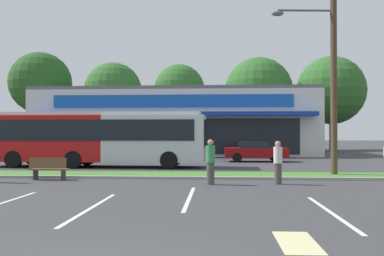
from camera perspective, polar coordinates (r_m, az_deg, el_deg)
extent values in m
cube|color=#427A2D|center=(19.15, -1.16, -6.55)|extent=(56.00, 2.20, 0.12)
cube|color=#99968C|center=(17.94, -1.48, -6.94)|extent=(56.00, 0.24, 0.12)
cube|color=silver|center=(11.40, -13.86, -10.74)|extent=(0.12, 4.80, 0.01)
cube|color=silver|center=(12.76, -0.36, -9.69)|extent=(0.12, 4.80, 0.01)
cube|color=silver|center=(11.05, 18.73, -11.04)|extent=(0.12, 4.80, 0.01)
cube|color=beige|center=(7.95, 14.40, -15.12)|extent=(0.70, 1.60, 0.01)
cube|color=silver|center=(40.43, -2.04, 0.55)|extent=(25.92, 10.29, 5.88)
cube|color=black|center=(35.26, -2.84, -1.16)|extent=(21.77, 0.08, 3.06)
cube|color=#14389E|center=(34.64, -2.96, 1.94)|extent=(24.36, 1.40, 0.35)
cube|color=#1959AD|center=(35.33, -2.84, 3.80)|extent=(20.73, 0.16, 1.06)
cube|color=slate|center=(40.62, -2.04, 4.90)|extent=(25.92, 10.29, 0.30)
cylinder|color=#473323|center=(54.41, -20.36, 0.03)|extent=(0.44, 0.44, 5.47)
sphere|color=#23511E|center=(54.77, -20.33, 5.91)|extent=(7.65, 7.65, 7.65)
cylinder|color=#473323|center=(50.07, -10.92, -0.48)|extent=(0.44, 0.44, 4.51)
sphere|color=#2D6026|center=(50.33, -10.90, 5.04)|extent=(6.92, 6.92, 6.92)
cylinder|color=#473323|center=(49.68, -1.78, -0.17)|extent=(0.44, 0.44, 5.07)
sphere|color=#2D6026|center=(49.97, -1.77, 5.37)|extent=(6.12, 6.12, 6.12)
cylinder|color=#473323|center=(50.04, 9.26, -0.73)|extent=(0.44, 0.44, 4.08)
sphere|color=#2D6026|center=(50.30, 9.25, 5.09)|extent=(8.16, 8.16, 8.16)
cylinder|color=#473323|center=(52.48, 18.79, -0.66)|extent=(0.44, 0.44, 4.17)
sphere|color=#2D6026|center=(52.74, 18.76, 4.99)|extent=(8.27, 8.27, 8.27)
cylinder|color=#4C3826|center=(20.26, 19.11, 8.78)|extent=(0.30, 0.30, 10.67)
cylinder|color=#59595B|center=(20.38, 15.52, 15.49)|extent=(2.60, 0.31, 0.10)
ellipsoid|color=#59595B|center=(20.01, 11.82, 15.33)|extent=(0.56, 0.32, 0.24)
cube|color=#B71414|center=(26.18, -19.21, -1.37)|extent=(7.19, 2.74, 2.70)
cube|color=silver|center=(24.26, -5.10, -1.46)|extent=(5.90, 2.70, 2.70)
cube|color=silver|center=(25.16, -13.12, 1.88)|extent=(12.50, 2.63, 0.20)
cube|color=black|center=(23.89, -14.10, -0.28)|extent=(11.92, 0.38, 1.19)
cube|color=black|center=(23.93, 1.87, -0.70)|extent=(0.12, 2.17, 1.51)
cylinder|color=black|center=(25.32, -2.47, -4.15)|extent=(1.01, 0.33, 1.00)
cylinder|color=black|center=(23.00, -3.22, -4.49)|extent=(1.01, 0.33, 1.00)
cylinder|color=black|center=(26.59, -14.35, -3.97)|extent=(1.01, 0.33, 1.00)
cylinder|color=black|center=(24.39, -16.17, -4.25)|extent=(1.01, 0.33, 1.00)
cylinder|color=black|center=(27.97, -21.27, -3.78)|extent=(1.01, 0.33, 1.00)
cylinder|color=black|center=(25.89, -23.57, -4.01)|extent=(1.01, 0.33, 1.00)
cube|color=brown|center=(18.69, -19.21, -5.45)|extent=(1.60, 0.45, 0.06)
cube|color=brown|center=(18.49, -19.44, -4.63)|extent=(1.60, 0.06, 0.44)
cube|color=#333338|center=(18.48, -17.46, -6.21)|extent=(0.08, 0.36, 0.45)
cube|color=#333338|center=(18.95, -20.92, -6.06)|extent=(0.08, 0.36, 0.45)
cube|color=slate|center=(30.45, -5.63, -3.23)|extent=(4.75, 1.87, 0.74)
cube|color=black|center=(30.47, -6.07, -2.01)|extent=(2.14, 1.65, 0.54)
cylinder|color=black|center=(31.15, -2.69, -3.86)|extent=(0.64, 0.22, 0.64)
cylinder|color=black|center=(29.39, -3.06, -4.04)|extent=(0.64, 0.22, 0.64)
cylinder|color=black|center=(31.60, -8.02, -3.81)|extent=(0.64, 0.22, 0.64)
cylinder|color=black|center=(29.87, -8.69, -3.98)|extent=(0.64, 0.22, 0.64)
cube|color=maroon|center=(29.42, 8.88, -3.38)|extent=(4.40, 1.83, 0.66)
cube|color=black|center=(29.38, 8.45, -2.32)|extent=(1.98, 1.61, 0.44)
cylinder|color=black|center=(30.46, 11.29, -3.92)|extent=(0.64, 0.22, 0.64)
cylinder|color=black|center=(28.74, 11.76, -4.10)|extent=(0.64, 0.22, 0.64)
cylinder|color=black|center=(30.21, 6.15, -3.95)|extent=(0.64, 0.22, 0.64)
cylinder|color=black|center=(28.48, 6.32, -4.14)|extent=(0.64, 0.22, 0.64)
cylinder|color=#47423D|center=(16.04, 2.60, -6.36)|extent=(0.30, 0.30, 0.85)
cylinder|color=#338C4C|center=(15.99, 2.59, -3.64)|extent=(0.35, 0.35, 0.67)
sphere|color=tan|center=(15.97, 2.59, -2.02)|extent=(0.23, 0.23, 0.23)
cylinder|color=#47423D|center=(16.47, 11.87, -6.25)|extent=(0.29, 0.29, 0.82)
cylinder|color=silver|center=(16.42, 11.87, -3.70)|extent=(0.34, 0.34, 0.65)
sphere|color=tan|center=(16.40, 11.86, -2.18)|extent=(0.22, 0.22, 0.22)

